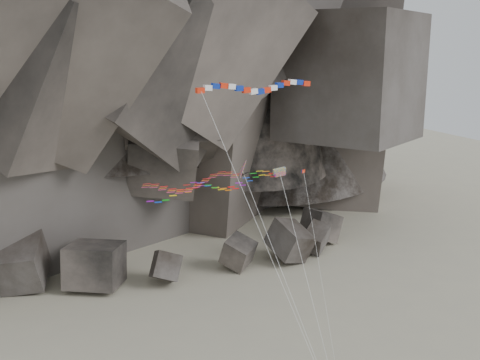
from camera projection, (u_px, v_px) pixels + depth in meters
name	position (u px, v px, depth m)	size (l,w,h in m)	color
boulder_field	(78.00, 274.00, 82.86)	(79.43, 16.16, 8.34)	#47423F
delta_kite	(189.00, 182.00, 55.34)	(13.09, 15.36, 22.09)	red
banner_kite	(256.00, 89.00, 55.11)	(11.85, 14.57, 29.27)	red
parafoil_kite	(211.00, 186.00, 57.67)	(14.30, 16.36, 20.62)	#DEB80C
pennant_kite	(315.00, 244.00, 54.97)	(2.19, 11.75, 21.00)	red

